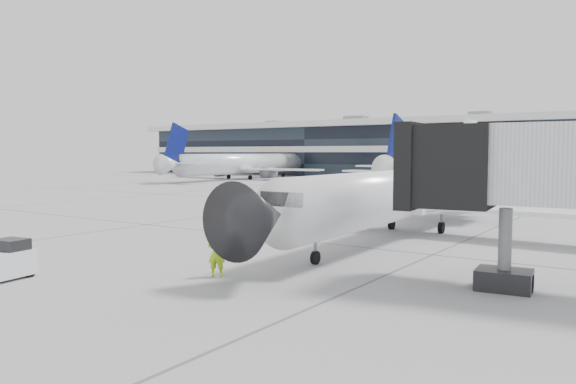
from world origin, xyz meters
The scene contains 9 objects.
ground centered at (0.00, 0.00, 0.00)m, with size 220.00×220.00×0.00m, color gray.
terminal centered at (0.00, 82.00, 5.00)m, with size 170.00×22.00×10.00m, color black.
bg_jet_left centered at (-45.00, 55.00, 0.00)m, with size 32.00×40.00×9.60m, color white, non-canonical shape.
bg_jet_center centered at (-8.00, 55.00, 0.00)m, with size 32.00×40.00×9.60m, color white, non-canonical shape.
regional_jet centered at (6.35, 6.01, 2.54)m, with size 25.89×32.20×7.45m.
ramp_worker centered at (4.61, -9.41, 0.95)m, with size 0.69×0.46×1.91m, color #A8DB17.
baggage_tug centered at (-1.95, -14.44, 0.68)m, with size 1.76×2.58×1.52m.
traffic_cone centered at (-0.27, 11.61, 0.29)m, with size 0.45×0.45×0.60m.
far_tug centered at (-20.17, 36.61, 0.71)m, with size 2.32×2.88×1.59m.
Camera 1 is at (19.18, -25.88, 4.92)m, focal length 35.00 mm.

